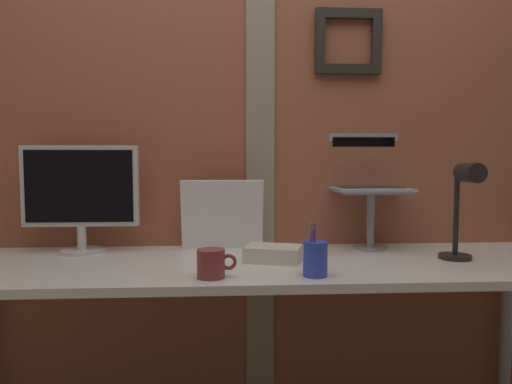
{
  "coord_description": "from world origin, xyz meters",
  "views": [
    {
      "loc": [
        -0.1,
        -1.62,
        1.13
      ],
      "look_at": [
        0.01,
        0.18,
        1.0
      ],
      "focal_mm": 32.86,
      "sensor_mm": 36.0,
      "label": 1
    }
  ],
  "objects_px": {
    "whiteboard_panel": "(222,215)",
    "desk_lamp": "(464,201)",
    "laptop": "(367,174)",
    "pen_cup": "(315,258)",
    "coffee_mug": "(212,264)",
    "monitor": "(81,191)"
  },
  "relations": [
    {
      "from": "desk_lamp",
      "to": "pen_cup",
      "type": "xyz_separation_m",
      "value": [
        -0.58,
        -0.17,
        -0.17
      ]
    },
    {
      "from": "monitor",
      "to": "coffee_mug",
      "type": "height_order",
      "value": "monitor"
    },
    {
      "from": "laptop",
      "to": "desk_lamp",
      "type": "xyz_separation_m",
      "value": [
        0.26,
        -0.33,
        -0.09
      ]
    },
    {
      "from": "whiteboard_panel",
      "to": "desk_lamp",
      "type": "height_order",
      "value": "desk_lamp"
    },
    {
      "from": "whiteboard_panel",
      "to": "coffee_mug",
      "type": "xyz_separation_m",
      "value": [
        -0.03,
        -0.47,
        -0.1
      ]
    },
    {
      "from": "laptop",
      "to": "whiteboard_panel",
      "type": "bearing_deg",
      "value": -176.72
    },
    {
      "from": "desk_lamp",
      "to": "whiteboard_panel",
      "type": "bearing_deg",
      "value": 161.48
    },
    {
      "from": "desk_lamp",
      "to": "pen_cup",
      "type": "height_order",
      "value": "desk_lamp"
    },
    {
      "from": "laptop",
      "to": "desk_lamp",
      "type": "bearing_deg",
      "value": -51.6
    },
    {
      "from": "pen_cup",
      "to": "coffee_mug",
      "type": "relative_size",
      "value": 1.4
    },
    {
      "from": "laptop",
      "to": "desk_lamp",
      "type": "distance_m",
      "value": 0.43
    },
    {
      "from": "monitor",
      "to": "pen_cup",
      "type": "relative_size",
      "value": 2.58
    },
    {
      "from": "coffee_mug",
      "to": "whiteboard_panel",
      "type": "bearing_deg",
      "value": 86.49
    },
    {
      "from": "monitor",
      "to": "whiteboard_panel",
      "type": "distance_m",
      "value": 0.58
    },
    {
      "from": "desk_lamp",
      "to": "laptop",
      "type": "bearing_deg",
      "value": 128.4
    },
    {
      "from": "monitor",
      "to": "coffee_mug",
      "type": "relative_size",
      "value": 3.59
    },
    {
      "from": "whiteboard_panel",
      "to": "pen_cup",
      "type": "height_order",
      "value": "whiteboard_panel"
    },
    {
      "from": "whiteboard_panel",
      "to": "desk_lamp",
      "type": "distance_m",
      "value": 0.93
    },
    {
      "from": "laptop",
      "to": "pen_cup",
      "type": "distance_m",
      "value": 0.65
    },
    {
      "from": "monitor",
      "to": "pen_cup",
      "type": "xyz_separation_m",
      "value": [
        0.87,
        -0.44,
        -0.19
      ]
    },
    {
      "from": "whiteboard_panel",
      "to": "coffee_mug",
      "type": "bearing_deg",
      "value": -93.51
    },
    {
      "from": "laptop",
      "to": "pen_cup",
      "type": "height_order",
      "value": "laptop"
    }
  ]
}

